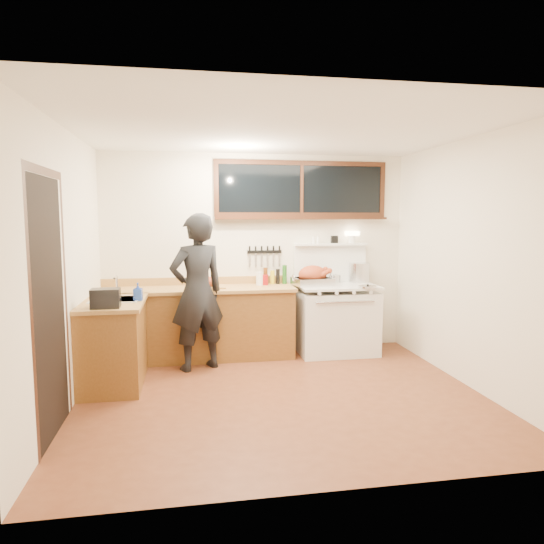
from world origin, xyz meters
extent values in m
cube|color=#5D2C18|center=(0.00, 0.00, -0.01)|extent=(4.00, 3.50, 0.02)
cube|color=silver|center=(0.00, 1.77, 1.30)|extent=(4.00, 0.05, 2.60)
cube|color=silver|center=(0.00, -1.77, 1.30)|extent=(4.00, 0.05, 2.60)
cube|color=silver|center=(-2.02, 0.00, 1.30)|extent=(0.05, 3.50, 2.60)
cube|color=silver|center=(2.02, 0.00, 1.30)|extent=(0.05, 3.50, 2.60)
cube|color=white|center=(0.00, 0.00, 2.62)|extent=(4.00, 3.50, 0.05)
cube|color=brown|center=(-0.80, 1.45, 0.43)|extent=(2.40, 0.60, 0.86)
cube|color=#AC7F44|center=(-0.80, 1.44, 0.88)|extent=(2.44, 0.64, 0.04)
cube|color=#AC7F44|center=(-0.80, 1.74, 0.95)|extent=(2.40, 0.03, 0.10)
sphere|color=#B78C38|center=(-1.80, 1.17, 0.70)|extent=(0.03, 0.03, 0.03)
sphere|color=#B78C38|center=(-1.30, 1.17, 0.70)|extent=(0.03, 0.03, 0.03)
sphere|color=#B78C38|center=(-0.80, 1.17, 0.70)|extent=(0.03, 0.03, 0.03)
sphere|color=#B78C38|center=(-0.30, 1.17, 0.70)|extent=(0.03, 0.03, 0.03)
sphere|color=#B78C38|center=(0.15, 1.17, 0.70)|extent=(0.03, 0.03, 0.03)
cube|color=brown|center=(-1.70, 0.62, 0.43)|extent=(0.60, 1.05, 0.86)
cube|color=#AC7F44|center=(-1.69, 0.62, 0.88)|extent=(0.64, 1.09, 0.04)
cube|color=white|center=(-1.68, 0.70, 0.84)|extent=(0.45, 0.40, 0.14)
cube|color=white|center=(-1.68, 0.70, 0.91)|extent=(0.50, 0.45, 0.01)
cylinder|color=silver|center=(-1.68, 0.88, 1.02)|extent=(0.02, 0.02, 0.24)
cylinder|color=silver|center=(-1.68, 0.80, 1.13)|extent=(0.02, 0.18, 0.02)
cube|color=white|center=(1.00, 1.40, 0.41)|extent=(1.00, 0.70, 0.82)
cube|color=white|center=(1.00, 1.40, 0.89)|extent=(1.02, 0.72, 0.03)
cube|color=white|center=(1.00, 1.06, 0.52)|extent=(0.88, 0.02, 0.46)
cylinder|color=silver|center=(1.00, 1.03, 0.74)|extent=(0.75, 0.02, 0.02)
cylinder|color=white|center=(0.67, 1.04, 0.85)|extent=(0.04, 0.03, 0.04)
cylinder|color=white|center=(0.89, 1.04, 0.85)|extent=(0.04, 0.03, 0.04)
cylinder|color=white|center=(1.11, 1.04, 0.85)|extent=(0.04, 0.03, 0.04)
cylinder|color=white|center=(1.33, 1.04, 0.85)|extent=(0.04, 0.03, 0.04)
cube|color=white|center=(1.00, 1.72, 1.15)|extent=(1.00, 0.05, 0.50)
cube|color=white|center=(1.00, 1.69, 1.41)|extent=(1.00, 0.12, 0.03)
cylinder|color=white|center=(1.30, 1.69, 1.48)|extent=(0.10, 0.10, 0.10)
cube|color=#FFE5B2|center=(1.30, 1.69, 1.56)|extent=(0.18, 0.09, 0.06)
cube|color=black|center=(1.05, 1.69, 1.48)|extent=(0.09, 0.05, 0.10)
cylinder|color=white|center=(0.82, 1.69, 1.47)|extent=(0.04, 0.04, 0.09)
cylinder|color=white|center=(0.76, 1.69, 1.47)|extent=(0.04, 0.04, 0.09)
cube|color=black|center=(0.60, 1.73, 2.15)|extent=(2.20, 0.01, 0.62)
cube|color=black|center=(0.60, 1.73, 2.49)|extent=(2.32, 0.04, 0.06)
cube|color=black|center=(0.60, 1.73, 1.81)|extent=(2.32, 0.04, 0.06)
cube|color=black|center=(-0.53, 1.73, 2.15)|extent=(0.06, 0.04, 0.62)
cube|color=black|center=(1.73, 1.73, 2.15)|extent=(0.06, 0.04, 0.62)
cube|color=black|center=(0.60, 1.73, 2.15)|extent=(0.04, 0.04, 0.62)
cube|color=black|center=(0.60, 1.68, 1.76)|extent=(2.32, 0.13, 0.03)
cube|color=black|center=(-1.99, -0.55, 1.05)|extent=(0.01, 0.86, 2.10)
cube|color=black|center=(-1.99, -1.03, 1.05)|extent=(0.01, 0.07, 2.10)
cube|color=black|center=(-1.99, -0.07, 1.05)|extent=(0.01, 0.07, 2.10)
cube|color=black|center=(-1.99, -0.55, 2.14)|extent=(0.01, 1.04, 0.07)
cube|color=black|center=(0.10, 1.74, 1.32)|extent=(0.46, 0.02, 0.04)
cube|color=silver|center=(-0.10, 1.72, 1.21)|extent=(0.02, 0.00, 0.18)
cube|color=black|center=(-0.10, 1.72, 1.35)|extent=(0.02, 0.02, 0.10)
cube|color=silver|center=(-0.02, 1.72, 1.21)|extent=(0.02, 0.00, 0.18)
cube|color=black|center=(-0.02, 1.72, 1.35)|extent=(0.02, 0.02, 0.10)
cube|color=silver|center=(0.06, 1.72, 1.21)|extent=(0.02, 0.00, 0.18)
cube|color=black|center=(0.06, 1.72, 1.35)|extent=(0.02, 0.02, 0.10)
cube|color=silver|center=(0.14, 1.72, 1.21)|extent=(0.03, 0.00, 0.18)
cube|color=black|center=(0.14, 1.72, 1.35)|extent=(0.02, 0.02, 0.10)
cube|color=silver|center=(0.22, 1.72, 1.21)|extent=(0.03, 0.00, 0.18)
cube|color=black|center=(0.22, 1.72, 1.35)|extent=(0.02, 0.02, 0.10)
cube|color=silver|center=(0.30, 1.72, 1.21)|extent=(0.03, 0.00, 0.18)
cube|color=black|center=(0.30, 1.72, 1.35)|extent=(0.02, 0.02, 0.10)
imported|color=black|center=(-0.81, 1.00, 0.91)|extent=(0.79, 0.67, 1.83)
imported|color=#2345AF|center=(-1.43, 0.61, 1.00)|extent=(0.09, 0.10, 0.19)
cube|color=black|center=(-1.70, 0.24, 0.99)|extent=(0.28, 0.20, 0.19)
cube|color=#AC7F44|center=(-0.66, 1.42, 0.91)|extent=(0.43, 0.33, 0.02)
ellipsoid|color=#993C1B|center=(-0.66, 1.42, 0.97)|extent=(0.23, 0.17, 0.13)
sphere|color=#993C1B|center=(-0.56, 1.48, 1.00)|extent=(0.05, 0.05, 0.05)
sphere|color=#993C1B|center=(-0.56, 1.37, 1.00)|extent=(0.05, 0.05, 0.05)
cube|color=silver|center=(0.68, 1.42, 0.95)|extent=(0.53, 0.43, 0.10)
cube|color=#3F3F42|center=(0.68, 1.42, 0.98)|extent=(0.47, 0.37, 0.03)
torus|color=silver|center=(0.43, 1.42, 1.00)|extent=(0.03, 0.10, 0.10)
torus|color=silver|center=(0.93, 1.42, 1.00)|extent=(0.03, 0.10, 0.10)
ellipsoid|color=#993C1B|center=(0.68, 1.42, 1.04)|extent=(0.41, 0.33, 0.24)
cylinder|color=#993C1B|center=(0.81, 1.33, 1.06)|extent=(0.14, 0.08, 0.10)
sphere|color=#993C1B|center=(0.88, 1.33, 1.09)|extent=(0.07, 0.07, 0.07)
cylinder|color=#993C1B|center=(0.81, 1.51, 1.06)|extent=(0.14, 0.08, 0.10)
sphere|color=#993C1B|center=(0.88, 1.51, 1.09)|extent=(0.07, 0.07, 0.07)
cylinder|color=silver|center=(1.39, 1.62, 1.03)|extent=(0.32, 0.32, 0.27)
cylinder|color=silver|center=(1.05, 1.61, 0.95)|extent=(0.18, 0.18, 0.11)
cylinder|color=black|center=(1.09, 1.72, 1.00)|extent=(0.07, 0.14, 0.02)
cylinder|color=silver|center=(1.32, 1.12, 0.91)|extent=(0.31, 0.31, 0.02)
sphere|color=black|center=(1.32, 1.12, 0.93)|extent=(0.03, 0.03, 0.03)
cube|color=maroon|center=(0.07, 1.56, 0.97)|extent=(0.10, 0.09, 0.13)
cylinder|color=white|center=(0.01, 1.55, 0.99)|extent=(0.11, 0.11, 0.17)
cylinder|color=black|center=(0.10, 1.63, 1.01)|extent=(0.06, 0.06, 0.22)
cylinder|color=black|center=(0.19, 1.63, 0.99)|extent=(0.06, 0.06, 0.18)
cylinder|color=black|center=(0.26, 1.63, 1.00)|extent=(0.05, 0.05, 0.20)
cylinder|color=black|center=(0.35, 1.63, 1.02)|extent=(0.06, 0.06, 0.25)
camera|label=1|loc=(-0.89, -4.62, 1.78)|focal=32.00mm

